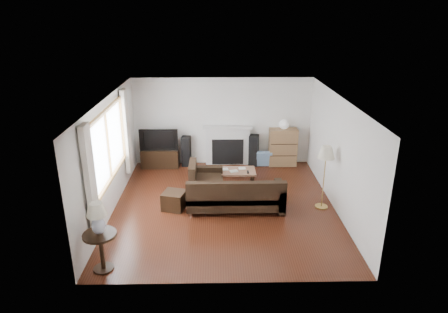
{
  "coord_description": "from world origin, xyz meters",
  "views": [
    {
      "loc": [
        -0.17,
        -8.2,
        4.27
      ],
      "look_at": [
        0.0,
        0.3,
        1.1
      ],
      "focal_mm": 32.0,
      "sensor_mm": 36.0,
      "label": 1
    }
  ],
  "objects_px": {
    "bookshelf": "(283,147)",
    "coffee_table": "(234,178)",
    "tv_stand": "(160,158)",
    "side_table": "(102,252)",
    "sectional_sofa": "(236,194)",
    "floor_lamp": "(324,177)"
  },
  "relations": [
    {
      "from": "bookshelf",
      "to": "coffee_table",
      "type": "relative_size",
      "value": 0.99
    },
    {
      "from": "sectional_sofa",
      "to": "coffee_table",
      "type": "relative_size",
      "value": 2.13
    },
    {
      "from": "floor_lamp",
      "to": "bookshelf",
      "type": "bearing_deg",
      "value": 100.6
    },
    {
      "from": "bookshelf",
      "to": "sectional_sofa",
      "type": "distance_m",
      "value": 3.08
    },
    {
      "from": "bookshelf",
      "to": "side_table",
      "type": "height_order",
      "value": "bookshelf"
    },
    {
      "from": "sectional_sofa",
      "to": "side_table",
      "type": "xyz_separation_m",
      "value": [
        -2.4,
        -2.17,
        -0.02
      ]
    },
    {
      "from": "tv_stand",
      "to": "side_table",
      "type": "relative_size",
      "value": 1.48
    },
    {
      "from": "sectional_sofa",
      "to": "floor_lamp",
      "type": "bearing_deg",
      "value": 1.76
    },
    {
      "from": "floor_lamp",
      "to": "tv_stand",
      "type": "bearing_deg",
      "value": 147.1
    },
    {
      "from": "floor_lamp",
      "to": "side_table",
      "type": "height_order",
      "value": "floor_lamp"
    },
    {
      "from": "floor_lamp",
      "to": "side_table",
      "type": "relative_size",
      "value": 2.07
    },
    {
      "from": "bookshelf",
      "to": "side_table",
      "type": "distance_m",
      "value": 6.22
    },
    {
      "from": "coffee_table",
      "to": "side_table",
      "type": "height_order",
      "value": "side_table"
    },
    {
      "from": "tv_stand",
      "to": "side_table",
      "type": "distance_m",
      "value": 4.83
    },
    {
      "from": "coffee_table",
      "to": "floor_lamp",
      "type": "distance_m",
      "value": 2.36
    },
    {
      "from": "bookshelf",
      "to": "sectional_sofa",
      "type": "height_order",
      "value": "bookshelf"
    },
    {
      "from": "coffee_table",
      "to": "floor_lamp",
      "type": "bearing_deg",
      "value": -31.92
    },
    {
      "from": "coffee_table",
      "to": "side_table",
      "type": "distance_m",
      "value": 4.21
    },
    {
      "from": "bookshelf",
      "to": "side_table",
      "type": "xyz_separation_m",
      "value": [
        -3.88,
        -4.86,
        -0.18
      ]
    },
    {
      "from": "floor_lamp",
      "to": "coffee_table",
      "type": "bearing_deg",
      "value": 148.23
    },
    {
      "from": "tv_stand",
      "to": "bookshelf",
      "type": "relative_size",
      "value": 0.98
    },
    {
      "from": "sectional_sofa",
      "to": "floor_lamp",
      "type": "relative_size",
      "value": 1.58
    }
  ]
}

